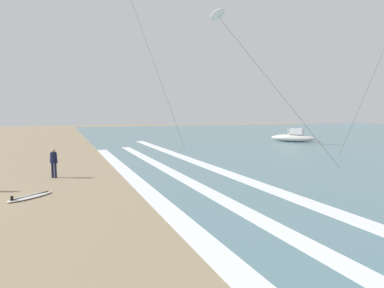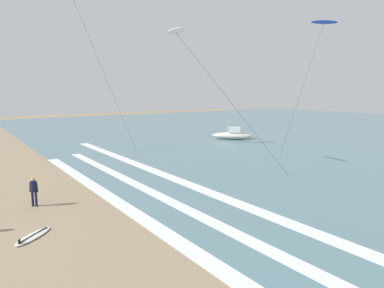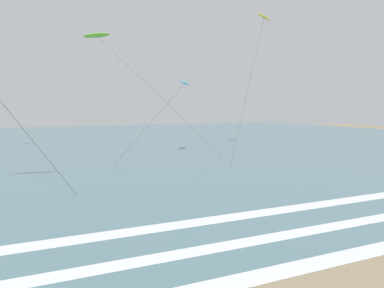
{
  "view_description": "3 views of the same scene",
  "coord_description": "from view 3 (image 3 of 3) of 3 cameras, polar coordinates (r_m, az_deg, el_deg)",
  "views": [
    {
      "loc": [
        16.12,
        5.43,
        3.56
      ],
      "look_at": [
        1.91,
        10.91,
        2.14
      ],
      "focal_mm": 31.92,
      "sensor_mm": 36.0,
      "label": 1
    },
    {
      "loc": [
        16.11,
        1.7,
        6.19
      ],
      "look_at": [
        0.86,
        12.29,
        3.36
      ],
      "focal_mm": 32.48,
      "sensor_mm": 36.0,
      "label": 2
    },
    {
      "loc": [
        -3.31,
        0.31,
        4.94
      ],
      "look_at": [
        1.63,
        10.85,
        3.78
      ],
      "focal_mm": 35.17,
      "sensor_mm": 36.0,
      "label": 3
    }
  ],
  "objects": [
    {
      "name": "wave_foam_mid_break",
      "position": [
        13.22,
        -0.69,
        -16.18
      ],
      "size": [
        40.21,
        0.8,
        0.01
      ],
      "primitive_type": "cube",
      "color": "white",
      "rests_on": "ocean_surface"
    },
    {
      "name": "kite_lime_high_right",
      "position": [
        38.81,
        -14.18,
        15.55
      ],
      "size": [
        12.17,
        7.32,
        12.0
      ],
      "color": "#70C628",
      "rests_on": "ground"
    },
    {
      "name": "kite_cyan_mid_center",
      "position": [
        34.69,
        -1.11,
        9.18
      ],
      "size": [
        7.8,
        3.12,
        7.3
      ],
      "color": "#23A8C6",
      "rests_on": "ground"
    },
    {
      "name": "wave_foam_outer_break",
      "position": [
        15.11,
        -14.8,
        -13.53
      ],
      "size": [
        48.18,
        0.97,
        0.01
      ],
      "primitive_type": "cube",
      "color": "white",
      "rests_on": "ocean_surface"
    },
    {
      "name": "wave_foam_shoreline",
      "position": [
        10.95,
        2.44,
        -21.04
      ],
      "size": [
        36.11,
        0.86,
        0.01
      ],
      "primitive_type": "cube",
      "color": "white",
      "rests_on": "ocean_surface"
    },
    {
      "name": "ocean_surface",
      "position": [
        53.59,
        -21.49,
        0.03
      ],
      "size": [
        140.0,
        90.0,
        0.01
      ],
      "primitive_type": "cube",
      "color": "slate",
      "rests_on": "ground"
    },
    {
      "name": "kite_yellow_low_near",
      "position": [
        38.6,
        10.86,
        18.27
      ],
      "size": [
        7.35,
        4.93,
        13.71
      ],
      "color": "yellow",
      "rests_on": "ground"
    }
  ]
}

